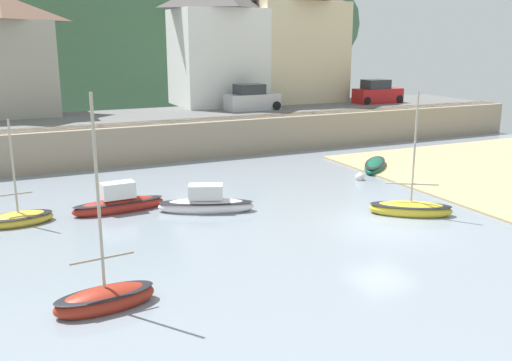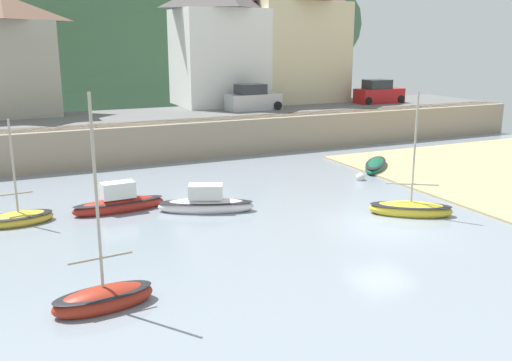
{
  "view_description": "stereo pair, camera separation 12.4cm",
  "coord_description": "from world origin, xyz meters",
  "px_view_note": "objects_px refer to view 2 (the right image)",
  "views": [
    {
      "loc": [
        -14.26,
        -18.2,
        7.59
      ],
      "look_at": [
        -3.67,
        4.77,
        1.24
      ],
      "focal_mm": 39.49,
      "sensor_mm": 36.0,
      "label": 1
    },
    {
      "loc": [
        -14.14,
        -18.25,
        7.59
      ],
      "look_at": [
        -3.67,
        4.77,
        1.24
      ],
      "focal_mm": 39.49,
      "sensor_mm": 36.0,
      "label": 2
    }
  ],
  "objects_px": {
    "motorboat_with_cabin": "(376,165)",
    "parked_car_by_wall": "(379,93)",
    "waterfront_building_right": "(295,41)",
    "waterfront_building_centre": "(219,42)",
    "rowboat_small_beached": "(19,218)",
    "sailboat_nearest_shore": "(411,209)",
    "sailboat_tall_mast": "(104,298)",
    "fishing_boat_green": "(119,203)",
    "mooring_buoy": "(360,177)",
    "dinghy_open_wooden": "(206,204)",
    "waterfront_building_left": "(6,54)",
    "parked_car_near_slipway": "(253,99)"
  },
  "relations": [
    {
      "from": "waterfront_building_centre",
      "to": "parked_car_by_wall",
      "type": "relative_size",
      "value": 2.39
    },
    {
      "from": "waterfront_building_right",
      "to": "rowboat_small_beached",
      "type": "bearing_deg",
      "value": -141.3
    },
    {
      "from": "waterfront_building_left",
      "to": "sailboat_tall_mast",
      "type": "xyz_separation_m",
      "value": [
        1.42,
        -27.96,
        -6.28
      ]
    },
    {
      "from": "waterfront_building_centre",
      "to": "rowboat_small_beached",
      "type": "xyz_separation_m",
      "value": [
        -16.25,
        -18.59,
        -7.17
      ]
    },
    {
      "from": "rowboat_small_beached",
      "to": "parked_car_near_slipway",
      "type": "relative_size",
      "value": 1.1
    },
    {
      "from": "waterfront_building_left",
      "to": "parked_car_by_wall",
      "type": "relative_size",
      "value": 2.0
    },
    {
      "from": "motorboat_with_cabin",
      "to": "sailboat_tall_mast",
      "type": "distance_m",
      "value": 21.52
    },
    {
      "from": "fishing_boat_green",
      "to": "parked_car_by_wall",
      "type": "bearing_deg",
      "value": 25.84
    },
    {
      "from": "waterfront_building_left",
      "to": "parked_car_by_wall",
      "type": "xyz_separation_m",
      "value": [
        28.27,
        -4.5,
        -3.38
      ]
    },
    {
      "from": "sailboat_tall_mast",
      "to": "mooring_buoy",
      "type": "bearing_deg",
      "value": 25.37
    },
    {
      "from": "waterfront_building_right",
      "to": "sailboat_tall_mast",
      "type": "distance_m",
      "value": 35.85
    },
    {
      "from": "parked_car_by_wall",
      "to": "waterfront_building_left",
      "type": "bearing_deg",
      "value": 170.61
    },
    {
      "from": "waterfront_building_right",
      "to": "waterfront_building_centre",
      "type": "bearing_deg",
      "value": 180.0
    },
    {
      "from": "waterfront_building_centre",
      "to": "rowboat_small_beached",
      "type": "bearing_deg",
      "value": -131.15
    },
    {
      "from": "fishing_boat_green",
      "to": "motorboat_with_cabin",
      "type": "distance_m",
      "value": 15.96
    },
    {
      "from": "waterfront_building_left",
      "to": "sailboat_nearest_shore",
      "type": "bearing_deg",
      "value": -57.78
    },
    {
      "from": "fishing_boat_green",
      "to": "rowboat_small_beached",
      "type": "relative_size",
      "value": 0.93
    },
    {
      "from": "waterfront_building_right",
      "to": "sailboat_nearest_shore",
      "type": "bearing_deg",
      "value": -106.52
    },
    {
      "from": "dinghy_open_wooden",
      "to": "motorboat_with_cabin",
      "type": "xyz_separation_m",
      "value": [
        12.21,
        3.9,
        -0.13
      ]
    },
    {
      "from": "waterfront_building_left",
      "to": "parked_car_near_slipway",
      "type": "relative_size",
      "value": 1.96
    },
    {
      "from": "motorboat_with_cabin",
      "to": "parked_car_by_wall",
      "type": "distance_m",
      "value": 15.0
    },
    {
      "from": "waterfront_building_centre",
      "to": "fishing_boat_green",
      "type": "relative_size",
      "value": 2.31
    },
    {
      "from": "motorboat_with_cabin",
      "to": "parked_car_near_slipway",
      "type": "height_order",
      "value": "parked_car_near_slipway"
    },
    {
      "from": "waterfront_building_centre",
      "to": "rowboat_small_beached",
      "type": "distance_m",
      "value": 25.71
    },
    {
      "from": "fishing_boat_green",
      "to": "rowboat_small_beached",
      "type": "bearing_deg",
      "value": 176.27
    },
    {
      "from": "waterfront_building_right",
      "to": "dinghy_open_wooden",
      "type": "bearing_deg",
      "value": -127.28
    },
    {
      "from": "dinghy_open_wooden",
      "to": "parked_car_near_slipway",
      "type": "distance_m",
      "value": 18.53
    },
    {
      "from": "sailboat_tall_mast",
      "to": "waterfront_building_centre",
      "type": "bearing_deg",
      "value": 56.45
    },
    {
      "from": "waterfront_building_right",
      "to": "dinghy_open_wooden",
      "type": "height_order",
      "value": "waterfront_building_right"
    },
    {
      "from": "parked_car_by_wall",
      "to": "waterfront_building_right",
      "type": "bearing_deg",
      "value": 140.73
    },
    {
      "from": "sailboat_nearest_shore",
      "to": "parked_car_near_slipway",
      "type": "height_order",
      "value": "sailboat_nearest_shore"
    },
    {
      "from": "waterfront_building_right",
      "to": "parked_car_by_wall",
      "type": "xyz_separation_m",
      "value": [
        5.57,
        -4.5,
        -4.25
      ]
    },
    {
      "from": "sailboat_nearest_shore",
      "to": "parked_car_by_wall",
      "type": "xyz_separation_m",
      "value": [
        12.84,
        19.99,
        2.93
      ]
    },
    {
      "from": "waterfront_building_left",
      "to": "rowboat_small_beached",
      "type": "relative_size",
      "value": 1.79
    },
    {
      "from": "dinghy_open_wooden",
      "to": "sailboat_nearest_shore",
      "type": "relative_size",
      "value": 0.79
    },
    {
      "from": "parked_car_by_wall",
      "to": "mooring_buoy",
      "type": "bearing_deg",
      "value": -129.48
    },
    {
      "from": "motorboat_with_cabin",
      "to": "parked_car_by_wall",
      "type": "height_order",
      "value": "parked_car_by_wall"
    },
    {
      "from": "sailboat_nearest_shore",
      "to": "rowboat_small_beached",
      "type": "xyz_separation_m",
      "value": [
        -15.94,
        5.9,
        -0.04
      ]
    },
    {
      "from": "waterfront_building_right",
      "to": "waterfront_building_left",
      "type": "bearing_deg",
      "value": -180.0
    },
    {
      "from": "sailboat_tall_mast",
      "to": "mooring_buoy",
      "type": "height_order",
      "value": "sailboat_tall_mast"
    },
    {
      "from": "rowboat_small_beached",
      "to": "sailboat_tall_mast",
      "type": "distance_m",
      "value": 9.57
    },
    {
      "from": "parked_car_near_slipway",
      "to": "mooring_buoy",
      "type": "relative_size",
      "value": 8.25
    },
    {
      "from": "motorboat_with_cabin",
      "to": "parked_car_near_slipway",
      "type": "relative_size",
      "value": 0.9
    },
    {
      "from": "sailboat_nearest_shore",
      "to": "rowboat_small_beached",
      "type": "distance_m",
      "value": 17.0
    },
    {
      "from": "motorboat_with_cabin",
      "to": "parked_car_near_slipway",
      "type": "xyz_separation_m",
      "value": [
        -2.82,
        11.81,
        2.99
      ]
    },
    {
      "from": "mooring_buoy",
      "to": "rowboat_small_beached",
      "type": "bearing_deg",
      "value": -178.87
    },
    {
      "from": "mooring_buoy",
      "to": "dinghy_open_wooden",
      "type": "bearing_deg",
      "value": -168.61
    },
    {
      "from": "fishing_boat_green",
      "to": "mooring_buoy",
      "type": "xyz_separation_m",
      "value": [
        13.37,
        0.33,
        -0.22
      ]
    },
    {
      "from": "motorboat_with_cabin",
      "to": "sailboat_tall_mast",
      "type": "xyz_separation_m",
      "value": [
        -18.1,
        -11.65,
        0.09
      ]
    },
    {
      "from": "waterfront_building_left",
      "to": "rowboat_small_beached",
      "type": "bearing_deg",
      "value": -91.57
    }
  ]
}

